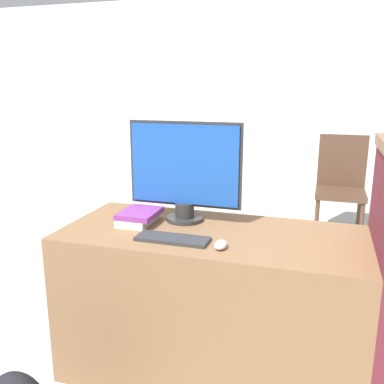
# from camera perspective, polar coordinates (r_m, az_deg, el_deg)

# --- Properties ---
(wall_back) EXTENTS (12.00, 0.06, 2.80)m
(wall_back) POSITION_cam_1_polar(r_m,az_deg,el_deg) (7.27, 14.16, 13.79)
(wall_back) COLOR silver
(wall_back) RESTS_ON ground_plane
(desk) EXTENTS (1.40, 0.64, 0.74)m
(desk) POSITION_cam_1_polar(r_m,az_deg,el_deg) (2.15, 2.58, -14.61)
(desk) COLOR brown
(desk) RESTS_ON ground_plane
(carrel_divider) EXTENTS (0.07, 0.65, 1.18)m
(carrel_divider) POSITION_cam_1_polar(r_m,az_deg,el_deg) (2.02, 23.48, -10.53)
(carrel_divider) COLOR #5B1E28
(carrel_divider) RESTS_ON ground_plane
(monitor) EXTENTS (0.57, 0.18, 0.50)m
(monitor) POSITION_cam_1_polar(r_m,az_deg,el_deg) (2.10, -0.99, 2.78)
(monitor) COLOR #282828
(monitor) RESTS_ON desk
(keyboard) EXTENTS (0.32, 0.12, 0.02)m
(keyboard) POSITION_cam_1_polar(r_m,az_deg,el_deg) (1.89, -2.61, -6.26)
(keyboard) COLOR #2D2D2D
(keyboard) RESTS_ON desk
(mouse) EXTENTS (0.05, 0.08, 0.03)m
(mouse) POSITION_cam_1_polar(r_m,az_deg,el_deg) (1.80, 3.82, -7.04)
(mouse) COLOR white
(mouse) RESTS_ON desk
(book_stack) EXTENTS (0.17, 0.24, 0.06)m
(book_stack) POSITION_cam_1_polar(r_m,az_deg,el_deg) (2.14, -7.07, -3.24)
(book_stack) COLOR silver
(book_stack) RESTS_ON desk
(far_chair) EXTENTS (0.44, 0.44, 0.94)m
(far_chair) POSITION_cam_1_polar(r_m,az_deg,el_deg) (4.23, 19.24, 1.31)
(far_chair) COLOR #4C3323
(far_chair) RESTS_ON ground_plane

